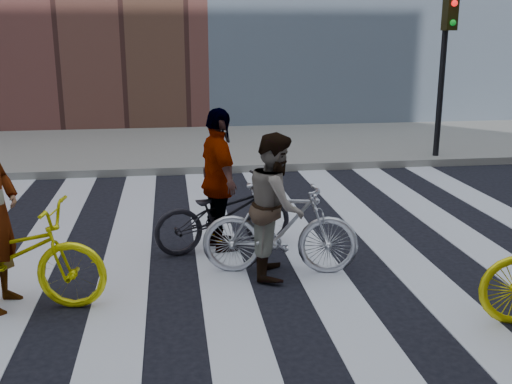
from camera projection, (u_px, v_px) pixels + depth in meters
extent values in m
plane|color=black|center=(272.00, 274.00, 6.78)|extent=(100.00, 100.00, 0.00)
cube|color=gray|center=(218.00, 146.00, 13.93)|extent=(100.00, 5.00, 0.15)
cube|color=silver|center=(18.00, 288.00, 6.40)|extent=(0.55, 10.00, 0.01)
cube|color=silver|center=(123.00, 282.00, 6.55)|extent=(0.55, 10.00, 0.01)
cube|color=silver|center=(223.00, 276.00, 6.70)|extent=(0.55, 10.00, 0.01)
cube|color=silver|center=(319.00, 271.00, 6.85)|extent=(0.55, 10.00, 0.01)
cube|color=silver|center=(410.00, 265.00, 7.01)|extent=(0.55, 10.00, 0.01)
cube|color=silver|center=(498.00, 260.00, 7.16)|extent=(0.55, 10.00, 0.01)
cylinder|color=black|center=(441.00, 85.00, 12.14)|extent=(0.12, 0.12, 3.20)
cube|color=black|center=(450.00, 13.00, 11.63)|extent=(0.22, 0.28, 0.65)
sphere|color=red|center=(455.00, 3.00, 11.44)|extent=(0.12, 0.12, 0.12)
sphere|color=#0CCC26|center=(453.00, 23.00, 11.53)|extent=(0.12, 0.12, 0.12)
imported|color=yellow|center=(3.00, 256.00, 5.85)|extent=(2.12, 1.02, 1.07)
imported|color=#B8BAC3|center=(280.00, 229.00, 6.67)|extent=(1.81, 0.80, 1.05)
imported|color=black|center=(224.00, 214.00, 7.43)|extent=(1.86, 1.00, 0.93)
imported|color=slate|center=(276.00, 205.00, 6.59)|extent=(0.74, 0.88, 1.61)
imported|color=slate|center=(219.00, 181.00, 7.31)|extent=(0.66, 1.12, 1.78)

